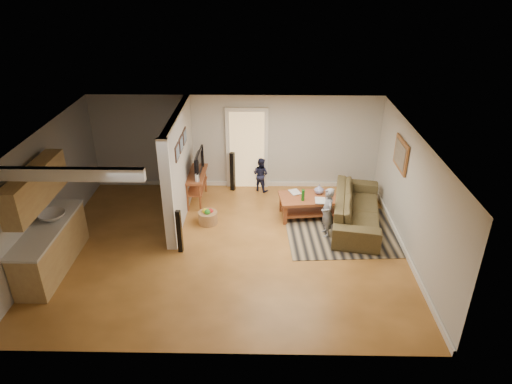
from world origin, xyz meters
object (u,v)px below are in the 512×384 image
at_px(tv_console, 196,176).
at_px(speaker_left, 179,232).
at_px(sofa, 355,223).
at_px(child, 325,235).
at_px(toy_basket, 208,217).
at_px(speaker_right, 233,172).
at_px(toddler, 261,190).
at_px(coffee_table, 309,201).

height_order(tv_console, speaker_left, tv_console).
xyz_separation_m(sofa, child, (-0.76, -0.53, 0.00)).
xyz_separation_m(tv_console, toy_basket, (0.38, -1.09, -0.54)).
bearing_deg(tv_console, sofa, -14.56).
bearing_deg(speaker_left, speaker_right, 77.59).
bearing_deg(speaker_left, sofa, 22.74).
distance_m(speaker_right, child, 3.17).
relative_size(child, toddler, 1.25).
relative_size(coffee_table, child, 1.24).
xyz_separation_m(coffee_table, speaker_right, (-1.90, 1.36, 0.12)).
xyz_separation_m(tv_console, child, (3.08, -1.56, -0.71)).
bearing_deg(toy_basket, sofa, 1.16).
bearing_deg(child, tv_console, -124.75).
xyz_separation_m(speaker_left, speaker_right, (0.92, 2.90, 0.05)).
bearing_deg(tv_console, child, -26.48).
relative_size(tv_console, toddler, 1.34).
xyz_separation_m(speaker_left, child, (3.14, 0.70, -0.49)).
height_order(speaker_left, speaker_right, speaker_right).
bearing_deg(sofa, speaker_left, 117.95).
height_order(toy_basket, toddler, toddler).
distance_m(tv_console, toddler, 1.86).
height_order(tv_console, speaker_right, speaker_right).
bearing_deg(speaker_right, sofa, -7.31).
bearing_deg(sofa, child, 135.28).
bearing_deg(toddler, child, 154.22).
distance_m(sofa, speaker_right, 3.46).
bearing_deg(toy_basket, toddler, 55.07).
relative_size(coffee_table, speaker_right, 1.33).
bearing_deg(coffee_table, toddler, 130.48).
relative_size(speaker_left, speaker_right, 0.91).
distance_m(coffee_table, speaker_left, 3.21).
bearing_deg(toddler, sofa, 173.70).
relative_size(tv_console, speaker_right, 1.15).
relative_size(tv_console, toy_basket, 2.78).
distance_m(coffee_table, tv_console, 2.86).
bearing_deg(tv_console, toy_basket, -70.27).
bearing_deg(tv_console, coffee_table, -14.18).
bearing_deg(speaker_right, toy_basket, -83.36).
height_order(sofa, coffee_table, coffee_table).
relative_size(speaker_right, toy_basket, 2.41).
relative_size(sofa, child, 2.25).
height_order(sofa, speaker_left, speaker_left).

